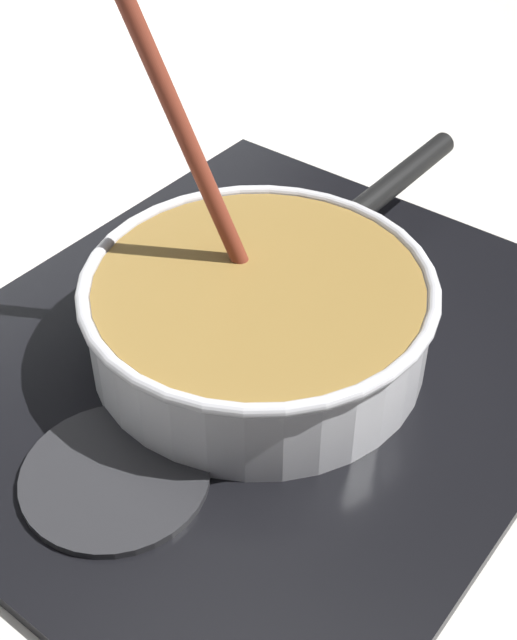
# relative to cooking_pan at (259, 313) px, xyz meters

# --- Properties ---
(ground) EXTENTS (2.40, 1.60, 0.04)m
(ground) POSITION_rel_cooking_pan_xyz_m (-0.05, -0.07, -0.07)
(ground) COLOR beige
(hob_plate) EXTENTS (0.56, 0.48, 0.01)m
(hob_plate) POSITION_rel_cooking_pan_xyz_m (-0.00, -0.00, -0.05)
(hob_plate) COLOR black
(hob_plate) RESTS_ON ground
(burner_ring) EXTENTS (0.16, 0.16, 0.01)m
(burner_ring) POSITION_rel_cooking_pan_xyz_m (-0.00, -0.00, -0.04)
(burner_ring) COLOR #592D0C
(burner_ring) RESTS_ON hob_plate
(spare_burner) EXTENTS (0.14, 0.14, 0.01)m
(spare_burner) POSITION_rel_cooking_pan_xyz_m (-0.17, -0.00, -0.04)
(spare_burner) COLOR #262628
(spare_burner) RESTS_ON hob_plate
(cooking_pan) EXTENTS (0.44, 0.28, 0.33)m
(cooking_pan) POSITION_rel_cooking_pan_xyz_m (0.00, 0.00, 0.00)
(cooking_pan) COLOR silver
(cooking_pan) RESTS_ON hob_plate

